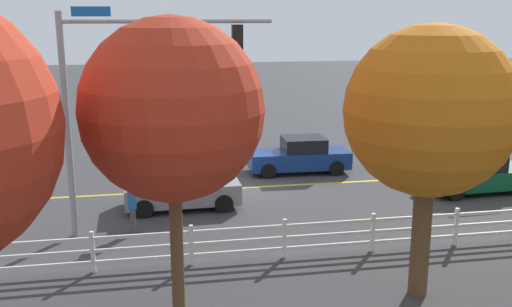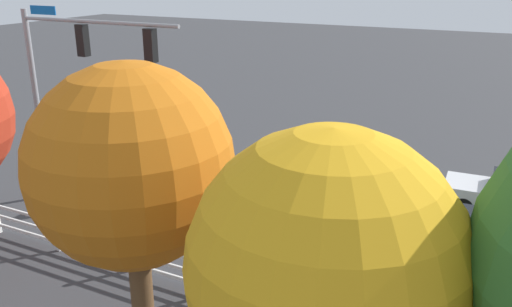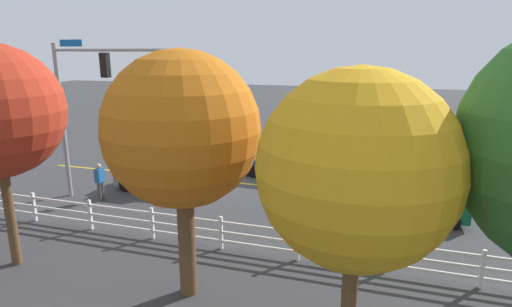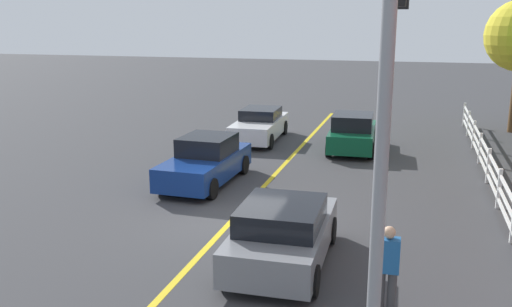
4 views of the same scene
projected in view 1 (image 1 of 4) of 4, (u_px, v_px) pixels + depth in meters
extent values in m
plane|color=#38383A|center=(235.00, 188.00, 22.78)|extent=(120.00, 120.00, 0.00)
cube|color=gold|center=(332.00, 183.00, 23.48)|extent=(28.00, 0.16, 0.01)
cylinder|color=gray|center=(67.00, 128.00, 17.14)|extent=(0.20, 0.20, 6.78)
cylinder|color=gray|center=(168.00, 21.00, 16.95)|extent=(6.17, 0.12, 0.12)
cube|color=#0C59B2|center=(91.00, 11.00, 16.48)|extent=(1.10, 0.03, 0.28)
cube|color=black|center=(148.00, 42.00, 16.98)|extent=(0.32, 0.28, 1.00)
sphere|color=red|center=(148.00, 31.00, 17.05)|extent=(0.17, 0.17, 0.17)
sphere|color=orange|center=(148.00, 42.00, 17.13)|extent=(0.17, 0.17, 0.17)
sphere|color=#148C19|center=(149.00, 53.00, 17.20)|extent=(0.17, 0.17, 0.17)
cube|color=black|center=(237.00, 41.00, 17.45)|extent=(0.32, 0.28, 1.00)
sphere|color=red|center=(237.00, 31.00, 17.52)|extent=(0.17, 0.17, 0.17)
sphere|color=orange|center=(237.00, 41.00, 17.59)|extent=(0.17, 0.17, 0.17)
sphere|color=#148C19|center=(237.00, 52.00, 17.67)|extent=(0.17, 0.17, 0.17)
cube|color=slate|center=(182.00, 191.00, 20.46)|extent=(4.03, 1.93, 0.71)
cube|color=black|center=(176.00, 175.00, 20.28)|extent=(2.04, 1.70, 0.49)
cylinder|color=black|center=(217.00, 189.00, 21.60)|extent=(0.64, 0.23, 0.64)
cylinder|color=black|center=(224.00, 203.00, 19.97)|extent=(0.64, 0.23, 0.64)
cylinder|color=black|center=(143.00, 193.00, 21.07)|extent=(0.64, 0.23, 0.64)
cylinder|color=black|center=(144.00, 209.00, 19.43)|extent=(0.64, 0.23, 0.64)
cube|color=navy|center=(298.00, 159.00, 25.00)|extent=(4.36, 1.83, 0.73)
cube|color=black|center=(304.00, 144.00, 24.88)|extent=(1.83, 1.59, 0.58)
cylinder|color=black|center=(268.00, 171.00, 24.08)|extent=(0.65, 0.24, 0.64)
cylinder|color=black|center=(262.00, 162.00, 25.61)|extent=(0.65, 0.24, 0.64)
cylinder|color=black|center=(336.00, 168.00, 24.52)|extent=(0.65, 0.24, 0.64)
cylinder|color=black|center=(326.00, 159.00, 26.05)|extent=(0.65, 0.24, 0.64)
cube|color=silver|center=(443.00, 152.00, 26.28)|extent=(4.58, 1.87, 0.72)
cube|color=black|center=(449.00, 139.00, 26.19)|extent=(1.99, 1.61, 0.46)
cylinder|color=black|center=(421.00, 164.00, 25.27)|extent=(0.65, 0.24, 0.64)
cylinder|color=black|center=(404.00, 155.00, 26.77)|extent=(0.65, 0.24, 0.64)
cylinder|color=black|center=(483.00, 160.00, 25.92)|extent=(0.65, 0.24, 0.64)
cylinder|color=black|center=(464.00, 152.00, 27.42)|extent=(0.65, 0.24, 0.64)
cube|color=#0C4C2D|center=(477.00, 177.00, 22.22)|extent=(4.12, 1.89, 0.70)
cube|color=black|center=(474.00, 161.00, 22.02)|extent=(2.00, 1.62, 0.59)
cylinder|color=black|center=(496.00, 176.00, 23.33)|extent=(0.65, 0.25, 0.64)
cylinder|color=black|center=(434.00, 180.00, 22.73)|extent=(0.65, 0.25, 0.64)
cylinder|color=black|center=(456.00, 192.00, 21.23)|extent=(0.65, 0.25, 0.64)
cylinder|color=#3F3F42|center=(133.00, 221.00, 17.94)|extent=(0.16, 0.16, 0.85)
cylinder|color=#3F3F42|center=(133.00, 219.00, 18.13)|extent=(0.16, 0.16, 0.85)
cube|color=#1E5999|center=(132.00, 198.00, 17.86)|extent=(0.27, 0.41, 0.62)
sphere|color=tan|center=(131.00, 185.00, 17.76)|extent=(0.22, 0.22, 0.22)
cube|color=white|center=(456.00, 227.00, 17.07)|extent=(0.10, 0.10, 1.15)
cube|color=white|center=(373.00, 232.00, 16.61)|extent=(0.10, 0.10, 1.15)
cube|color=white|center=(285.00, 239.00, 16.16)|extent=(0.10, 0.10, 1.15)
cube|color=white|center=(191.00, 245.00, 15.70)|extent=(0.10, 0.10, 1.15)
cube|color=white|center=(93.00, 252.00, 15.25)|extent=(0.10, 0.10, 1.15)
cube|color=white|center=(373.00, 220.00, 16.52)|extent=(26.00, 0.06, 0.09)
cube|color=white|center=(373.00, 232.00, 16.61)|extent=(26.00, 0.06, 0.09)
cube|color=white|center=(372.00, 242.00, 16.68)|extent=(26.00, 0.06, 0.09)
cylinder|color=brown|center=(421.00, 235.00, 13.86)|extent=(0.46, 0.46, 3.06)
sphere|color=#C66614|center=(430.00, 111.00, 13.15)|extent=(3.96, 3.96, 3.96)
cylinder|color=brown|center=(177.00, 250.00, 12.64)|extent=(0.29, 0.29, 3.33)
sphere|color=#B22D19|center=(172.00, 110.00, 11.91)|extent=(3.85, 3.85, 3.85)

